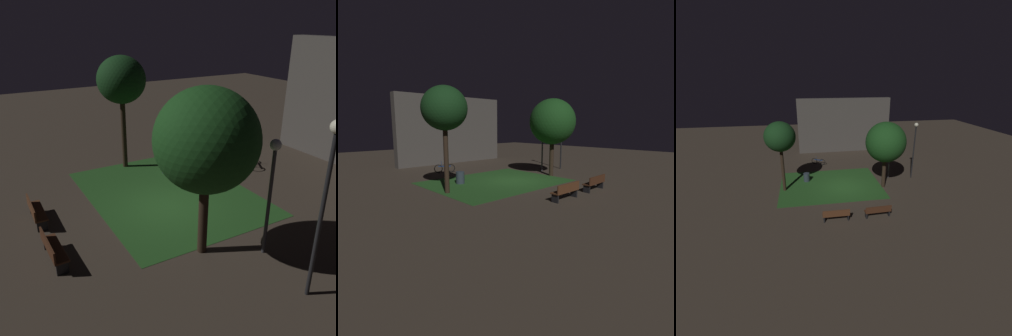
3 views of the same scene
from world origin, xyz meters
TOP-DOWN VIEW (x-y plane):
  - ground_plane at (0.00, 0.00)m, footprint 60.00×60.00m
  - grass_lawn at (-1.12, 0.71)m, footprint 8.71×6.83m
  - bench_corner at (-1.43, -5.05)m, footprint 1.80×0.50m
  - bench_lawn_edge at (1.43, -5.05)m, footprint 1.81×0.54m
  - tree_right_canopy at (3.35, -0.47)m, footprint 3.31×3.31m
  - tree_near_wall at (-5.05, 0.27)m, footprint 2.45×2.45m
  - lamp_post_plaza_east at (6.60, 0.99)m, footprint 0.36×0.36m
  - lamp_post_plaza_west at (4.45, 1.31)m, footprint 0.36×0.36m
  - trash_bin at (-3.17, 1.82)m, footprint 0.55×0.55m
  - bicycle at (-1.79, 6.15)m, footprint 1.44×0.87m

SIDE VIEW (x-z plane):
  - ground_plane at x=0.00m, z-range 0.00..0.00m
  - grass_lawn at x=-1.12m, z-range 0.00..0.01m
  - bicycle at x=-1.79m, z-range -0.12..0.81m
  - trash_bin at x=-3.17m, z-range 0.00..0.78m
  - bench_corner at x=-1.43m, z-range 0.04..0.92m
  - bench_lawn_edge at x=1.43m, z-range 0.04..0.92m
  - lamp_post_plaza_west at x=4.45m, z-range 0.77..4.83m
  - lamp_post_plaza_east at x=6.60m, z-range 0.87..6.07m
  - tree_right_canopy at x=3.35m, z-range 1.15..6.79m
  - tree_near_wall at x=-5.05m, z-range 1.67..7.46m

